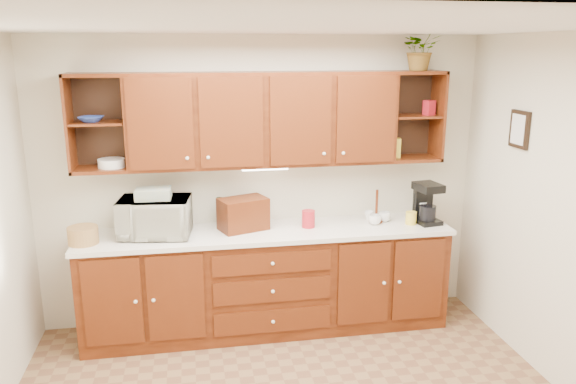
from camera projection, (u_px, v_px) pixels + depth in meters
name	position (u px, v px, depth m)	size (l,w,h in m)	color
ceiling	(301.00, 26.00, 3.12)	(4.00, 4.00, 0.00)	white
back_wall	(262.00, 182.00, 5.11)	(4.00, 4.00, 0.00)	beige
base_cabinets	(267.00, 281.00, 5.04)	(3.20, 0.60, 0.90)	#361206
countertop	(267.00, 232.00, 4.91)	(3.24, 0.64, 0.04)	silver
upper_cabinets	(265.00, 119.00, 4.81)	(3.20, 0.33, 0.80)	#361206
undercabinet_light	(265.00, 168.00, 4.86)	(0.40, 0.05, 0.03)	white
framed_picture	(520.00, 129.00, 4.50)	(0.03, 0.24, 0.30)	black
wicker_basket	(83.00, 235.00, 4.55)	(0.24, 0.24, 0.14)	#9E7342
microwave	(155.00, 217.00, 4.72)	(0.59, 0.40, 0.32)	beige
towel_stack	(153.00, 194.00, 4.67)	(0.29, 0.21, 0.09)	tan
wine_bottle	(220.00, 213.00, 4.94)	(0.07, 0.07, 0.27)	black
woven_tray	(169.00, 226.00, 5.00)	(0.32, 0.32, 0.02)	#9E7342
bread_box	(243.00, 214.00, 4.89)	(0.40, 0.25, 0.28)	#361206
mug_tree	(376.00, 217.00, 5.12)	(0.24, 0.26, 0.30)	#361206
canister_red	(308.00, 219.00, 4.97)	(0.12, 0.12, 0.15)	#B01924
canister_white	(422.00, 211.00, 5.16)	(0.08, 0.08, 0.17)	white
canister_yellow	(411.00, 218.00, 5.06)	(0.10, 0.10, 0.11)	gold
coffee_maker	(426.00, 203.00, 5.08)	(0.24, 0.28, 0.37)	black
bowl_stack	(91.00, 119.00, 4.55)	(0.19, 0.19, 0.05)	#294197
plate_stack	(112.00, 163.00, 4.67)	(0.22, 0.22, 0.07)	white
pantry_box_yellow	(394.00, 148.00, 5.07)	(0.10, 0.08, 0.18)	gold
pantry_box_red	(429.00, 108.00, 5.02)	(0.09, 0.08, 0.13)	#B01924
potted_plant	(421.00, 49.00, 4.85)	(0.33, 0.29, 0.37)	#999999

